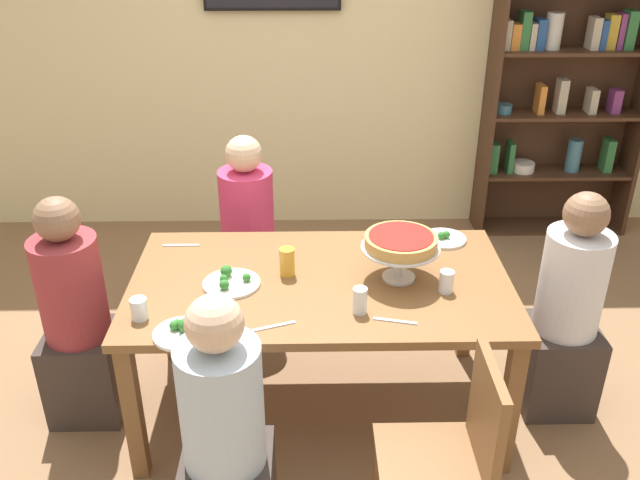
% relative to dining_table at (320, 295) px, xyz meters
% --- Properties ---
extents(ground_plane, '(12.00, 12.00, 0.00)m').
position_rel_dining_table_xyz_m(ground_plane, '(0.00, 0.00, -0.66)').
color(ground_plane, '#846042').
extents(rear_partition, '(8.00, 0.12, 2.80)m').
position_rel_dining_table_xyz_m(rear_partition, '(0.00, 2.20, 0.74)').
color(rear_partition, beige).
rests_on(rear_partition, ground_plane).
extents(dining_table, '(1.72, 0.97, 0.74)m').
position_rel_dining_table_xyz_m(dining_table, '(0.00, 0.00, 0.00)').
color(dining_table, brown).
rests_on(dining_table, ground_plane).
extents(bookshelf, '(1.10, 0.30, 2.21)m').
position_rel_dining_table_xyz_m(bookshelf, '(1.74, 2.01, 0.51)').
color(bookshelf, '#422819').
rests_on(bookshelf, ground_plane).
extents(diner_head_west, '(0.34, 0.34, 1.15)m').
position_rel_dining_table_xyz_m(diner_head_west, '(-1.13, 0.01, -0.17)').
color(diner_head_west, '#382D28').
rests_on(diner_head_west, ground_plane).
extents(diner_far_left, '(0.34, 0.34, 1.15)m').
position_rel_dining_table_xyz_m(diner_far_left, '(-0.40, 0.79, -0.17)').
color(diner_far_left, '#382D28').
rests_on(diner_far_left, ground_plane).
extents(diner_near_left, '(0.34, 0.34, 1.15)m').
position_rel_dining_table_xyz_m(diner_near_left, '(-0.36, -0.79, -0.17)').
color(diner_near_left, '#382D28').
rests_on(diner_near_left, ground_plane).
extents(diner_head_east, '(0.34, 0.34, 1.15)m').
position_rel_dining_table_xyz_m(diner_head_east, '(1.16, 0.02, -0.17)').
color(diner_head_east, '#382D28').
rests_on(diner_head_east, ground_plane).
extents(chair_near_right, '(0.40, 0.40, 0.87)m').
position_rel_dining_table_xyz_m(chair_near_right, '(0.46, -0.81, -0.17)').
color(chair_near_right, brown).
rests_on(chair_near_right, ground_plane).
extents(deep_dish_pizza_stand, '(0.35, 0.35, 0.22)m').
position_rel_dining_table_xyz_m(deep_dish_pizza_stand, '(0.36, 0.01, 0.26)').
color(deep_dish_pizza_stand, silver).
rests_on(deep_dish_pizza_stand, dining_table).
extents(salad_plate_near_diner, '(0.23, 0.23, 0.07)m').
position_rel_dining_table_xyz_m(salad_plate_near_diner, '(-0.55, -0.41, 0.10)').
color(salad_plate_near_diner, white).
rests_on(salad_plate_near_diner, dining_table).
extents(salad_plate_far_diner, '(0.22, 0.22, 0.05)m').
position_rel_dining_table_xyz_m(salad_plate_far_diner, '(0.63, 0.37, 0.09)').
color(salad_plate_far_diner, white).
rests_on(salad_plate_far_diner, dining_table).
extents(salad_plate_spare, '(0.26, 0.26, 0.07)m').
position_rel_dining_table_xyz_m(salad_plate_spare, '(-0.40, -0.04, 0.10)').
color(salad_plate_spare, white).
rests_on(salad_plate_spare, dining_table).
extents(beer_glass_amber_tall, '(0.07, 0.07, 0.13)m').
position_rel_dining_table_xyz_m(beer_glass_amber_tall, '(-0.15, 0.05, 0.15)').
color(beer_glass_amber_tall, gold).
rests_on(beer_glass_amber_tall, dining_table).
extents(water_glass_clear_near, '(0.07, 0.07, 0.09)m').
position_rel_dining_table_xyz_m(water_glass_clear_near, '(-0.75, -0.30, 0.13)').
color(water_glass_clear_near, white).
rests_on(water_glass_clear_near, dining_table).
extents(water_glass_clear_far, '(0.06, 0.06, 0.12)m').
position_rel_dining_table_xyz_m(water_glass_clear_far, '(0.16, -0.27, 0.14)').
color(water_glass_clear_far, white).
rests_on(water_glass_clear_far, dining_table).
extents(water_glass_clear_spare, '(0.06, 0.06, 0.10)m').
position_rel_dining_table_xyz_m(water_glass_clear_spare, '(0.55, -0.11, 0.13)').
color(water_glass_clear_spare, white).
rests_on(water_glass_clear_spare, dining_table).
extents(cutlery_fork_near, '(0.18, 0.02, 0.00)m').
position_rel_dining_table_xyz_m(cutlery_fork_near, '(-0.68, 0.34, 0.09)').
color(cutlery_fork_near, silver).
rests_on(cutlery_fork_near, dining_table).
extents(cutlery_knife_near, '(0.18, 0.06, 0.00)m').
position_rel_dining_table_xyz_m(cutlery_knife_near, '(0.30, -0.34, 0.09)').
color(cutlery_knife_near, silver).
rests_on(cutlery_knife_near, dining_table).
extents(cutlery_fork_far, '(0.18, 0.07, 0.00)m').
position_rel_dining_table_xyz_m(cutlery_fork_far, '(-0.19, -0.37, 0.09)').
color(cutlery_fork_far, silver).
rests_on(cutlery_fork_far, dining_table).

